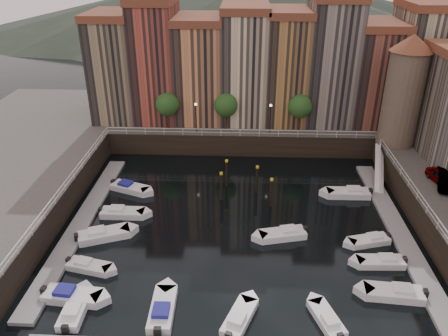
{
  "coord_description": "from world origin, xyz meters",
  "views": [
    {
      "loc": [
        0.28,
        -38.38,
        25.63
      ],
      "look_at": [
        -1.62,
        4.0,
        4.22
      ],
      "focal_mm": 35.0,
      "sensor_mm": 36.0,
      "label": 1
    }
  ],
  "objects_px": {
    "boat_left_2": "(103,235)",
    "car_b": "(447,180)",
    "boat_left_0": "(71,296)",
    "corner_tower": "(404,89)",
    "boat_left_1": "(88,266)",
    "car_a": "(441,178)",
    "gangway": "(379,166)",
    "mooring_pilings": "(244,183)"
  },
  "relations": [
    {
      "from": "boat_left_0",
      "to": "car_a",
      "type": "relative_size",
      "value": 1.3
    },
    {
      "from": "boat_left_0",
      "to": "boat_left_1",
      "type": "relative_size",
      "value": 1.18
    },
    {
      "from": "car_b",
      "to": "corner_tower",
      "type": "bearing_deg",
      "value": 117.25
    },
    {
      "from": "corner_tower",
      "to": "mooring_pilings",
      "type": "xyz_separation_m",
      "value": [
        -19.43,
        -9.18,
        -8.54
      ]
    },
    {
      "from": "corner_tower",
      "to": "car_a",
      "type": "bearing_deg",
      "value": -81.37
    },
    {
      "from": "gangway",
      "to": "mooring_pilings",
      "type": "relative_size",
      "value": 1.41
    },
    {
      "from": "boat_left_1",
      "to": "car_a",
      "type": "xyz_separation_m",
      "value": [
        34.81,
        12.05,
        3.34
      ]
    },
    {
      "from": "boat_left_2",
      "to": "car_a",
      "type": "relative_size",
      "value": 1.36
    },
    {
      "from": "corner_tower",
      "to": "boat_left_0",
      "type": "relative_size",
      "value": 2.7
    },
    {
      "from": "gangway",
      "to": "boat_left_2",
      "type": "distance_m",
      "value": 33.28
    },
    {
      "from": "corner_tower",
      "to": "boat_left_1",
      "type": "bearing_deg",
      "value": -145.6
    },
    {
      "from": "boat_left_2",
      "to": "car_a",
      "type": "xyz_separation_m",
      "value": [
        34.87,
        7.39,
        3.26
      ]
    },
    {
      "from": "car_b",
      "to": "car_a",
      "type": "bearing_deg",
      "value": 126.05
    },
    {
      "from": "boat_left_0",
      "to": "boat_left_2",
      "type": "height_order",
      "value": "boat_left_2"
    },
    {
      "from": "corner_tower",
      "to": "mooring_pilings",
      "type": "relative_size",
      "value": 2.35
    },
    {
      "from": "gangway",
      "to": "boat_left_1",
      "type": "distance_m",
      "value": 35.38
    },
    {
      "from": "mooring_pilings",
      "to": "boat_left_0",
      "type": "distance_m",
      "value": 22.24
    },
    {
      "from": "corner_tower",
      "to": "gangway",
      "type": "distance_m",
      "value": 9.86
    },
    {
      "from": "corner_tower",
      "to": "boat_left_0",
      "type": "bearing_deg",
      "value": -141.53
    },
    {
      "from": "boat_left_0",
      "to": "corner_tower",
      "type": "bearing_deg",
      "value": 43.87
    },
    {
      "from": "gangway",
      "to": "boat_left_0",
      "type": "bearing_deg",
      "value": -144.15
    },
    {
      "from": "corner_tower",
      "to": "gangway",
      "type": "height_order",
      "value": "corner_tower"
    },
    {
      "from": "car_a",
      "to": "corner_tower",
      "type": "bearing_deg",
      "value": 87.48
    },
    {
      "from": "boat_left_2",
      "to": "car_b",
      "type": "relative_size",
      "value": 1.1
    },
    {
      "from": "gangway",
      "to": "boat_left_1",
      "type": "relative_size",
      "value": 1.92
    },
    {
      "from": "boat_left_0",
      "to": "boat_left_2",
      "type": "xyz_separation_m",
      "value": [
        0.08,
        8.43,
        0.02
      ]
    },
    {
      "from": "car_a",
      "to": "car_b",
      "type": "height_order",
      "value": "car_b"
    },
    {
      "from": "gangway",
      "to": "mooring_pilings",
      "type": "height_order",
      "value": "gangway"
    },
    {
      "from": "mooring_pilings",
      "to": "boat_left_0",
      "type": "xyz_separation_m",
      "value": [
        -13.9,
        -17.31,
        -1.26
      ]
    },
    {
      "from": "corner_tower",
      "to": "car_b",
      "type": "bearing_deg",
      "value": -80.66
    },
    {
      "from": "mooring_pilings",
      "to": "boat_left_0",
      "type": "bearing_deg",
      "value": -128.77
    },
    {
      "from": "mooring_pilings",
      "to": "car_b",
      "type": "xyz_separation_m",
      "value": [
        21.33,
        -2.32,
        2.15
      ]
    },
    {
      "from": "boat_left_0",
      "to": "car_b",
      "type": "bearing_deg",
      "value": 28.45
    },
    {
      "from": "boat_left_1",
      "to": "boat_left_2",
      "type": "bearing_deg",
      "value": 103.9
    },
    {
      "from": "gangway",
      "to": "boat_left_0",
      "type": "relative_size",
      "value": 1.63
    },
    {
      "from": "car_a",
      "to": "gangway",
      "type": "bearing_deg",
      "value": 115.07
    },
    {
      "from": "car_a",
      "to": "boat_left_0",
      "type": "bearing_deg",
      "value": -166.8
    },
    {
      "from": "corner_tower",
      "to": "boat_left_1",
      "type": "distance_m",
      "value": 41.41
    },
    {
      "from": "mooring_pilings",
      "to": "boat_left_2",
      "type": "bearing_deg",
      "value": -147.28
    },
    {
      "from": "mooring_pilings",
      "to": "car_b",
      "type": "bearing_deg",
      "value": -6.21
    },
    {
      "from": "corner_tower",
      "to": "boat_left_2",
      "type": "distance_m",
      "value": 39.09
    },
    {
      "from": "corner_tower",
      "to": "car_b",
      "type": "distance_m",
      "value": 13.29
    }
  ]
}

